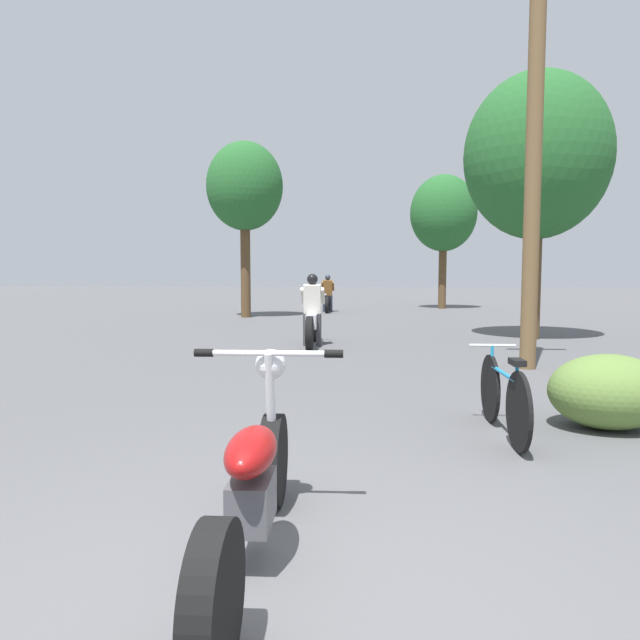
{
  "coord_description": "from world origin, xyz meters",
  "views": [
    {
      "loc": [
        0.32,
        -2.24,
        1.45
      ],
      "look_at": [
        -0.05,
        4.45,
        0.9
      ],
      "focal_mm": 32.0,
      "sensor_mm": 36.0,
      "label": 1
    }
  ],
  "objects_px": {
    "motorcycle_rider_far": "(328,298)",
    "motorcycle_rider_lead": "(312,319)",
    "utility_pole": "(534,152)",
    "motorcycle_foreground": "(253,484)",
    "roadside_tree_right_far": "(443,214)",
    "roadside_tree_right_near": "(537,157)",
    "bicycle_parked": "(503,396)",
    "roadside_tree_left": "(245,188)"
  },
  "relations": [
    {
      "from": "motorcycle_rider_far",
      "to": "motorcycle_rider_lead",
      "type": "bearing_deg",
      "value": -89.32
    },
    {
      "from": "utility_pole",
      "to": "motorcycle_foreground",
      "type": "bearing_deg",
      "value": -117.74
    },
    {
      "from": "roadside_tree_right_far",
      "to": "roadside_tree_right_near",
      "type": "bearing_deg",
      "value": -88.66
    },
    {
      "from": "utility_pole",
      "to": "motorcycle_foreground",
      "type": "xyz_separation_m",
      "value": [
        -3.17,
        -6.03,
        -2.84
      ]
    },
    {
      "from": "motorcycle_rider_far",
      "to": "bicycle_parked",
      "type": "relative_size",
      "value": 1.27
    },
    {
      "from": "roadside_tree_right_near",
      "to": "motorcycle_rider_far",
      "type": "xyz_separation_m",
      "value": [
        -4.91,
        8.66,
        -3.44
      ]
    },
    {
      "from": "roadside_tree_right_far",
      "to": "motorcycle_foreground",
      "type": "bearing_deg",
      "value": -101.33
    },
    {
      "from": "motorcycle_rider_lead",
      "to": "motorcycle_rider_far",
      "type": "bearing_deg",
      "value": 90.68
    },
    {
      "from": "utility_pole",
      "to": "motorcycle_foreground",
      "type": "distance_m",
      "value": 7.38
    },
    {
      "from": "roadside_tree_right_far",
      "to": "motorcycle_foreground",
      "type": "height_order",
      "value": "roadside_tree_right_far"
    },
    {
      "from": "utility_pole",
      "to": "roadside_tree_right_near",
      "type": "height_order",
      "value": "utility_pole"
    },
    {
      "from": "utility_pole",
      "to": "motorcycle_rider_lead",
      "type": "distance_m",
      "value": 5.09
    },
    {
      "from": "motorcycle_foreground",
      "to": "motorcycle_rider_far",
      "type": "height_order",
      "value": "motorcycle_rider_far"
    },
    {
      "from": "motorcycle_rider_far",
      "to": "bicycle_parked",
      "type": "distance_m",
      "value": 16.57
    },
    {
      "from": "roadside_tree_left",
      "to": "motorcycle_rider_far",
      "type": "height_order",
      "value": "roadside_tree_left"
    },
    {
      "from": "roadside_tree_right_near",
      "to": "motorcycle_rider_lead",
      "type": "xyz_separation_m",
      "value": [
        -4.79,
        -1.5,
        -3.43
      ]
    },
    {
      "from": "motorcycle_foreground",
      "to": "motorcycle_rider_lead",
      "type": "relative_size",
      "value": 0.96
    },
    {
      "from": "motorcycle_foreground",
      "to": "utility_pole",
      "type": "bearing_deg",
      "value": 62.26
    },
    {
      "from": "roadside_tree_left",
      "to": "motorcycle_rider_lead",
      "type": "distance_m",
      "value": 8.65
    },
    {
      "from": "motorcycle_foreground",
      "to": "motorcycle_rider_far",
      "type": "distance_m",
      "value": 18.77
    },
    {
      "from": "motorcycle_rider_far",
      "to": "bicycle_parked",
      "type": "height_order",
      "value": "motorcycle_rider_far"
    },
    {
      "from": "roadside_tree_left",
      "to": "bicycle_parked",
      "type": "relative_size",
      "value": 3.54
    },
    {
      "from": "motorcycle_rider_lead",
      "to": "bicycle_parked",
      "type": "distance_m",
      "value": 6.62
    },
    {
      "from": "roadside_tree_right_near",
      "to": "roadside_tree_left",
      "type": "xyz_separation_m",
      "value": [
        -7.51,
        5.84,
        0.26
      ]
    },
    {
      "from": "utility_pole",
      "to": "bicycle_parked",
      "type": "xyz_separation_m",
      "value": [
        -1.33,
        -3.68,
        -2.88
      ]
    },
    {
      "from": "utility_pole",
      "to": "roadside_tree_left",
      "type": "height_order",
      "value": "utility_pole"
    },
    {
      "from": "roadside_tree_left",
      "to": "motorcycle_rider_far",
      "type": "bearing_deg",
      "value": 47.39
    },
    {
      "from": "roadside_tree_left",
      "to": "roadside_tree_right_near",
      "type": "bearing_deg",
      "value": -37.89
    },
    {
      "from": "motorcycle_foreground",
      "to": "motorcycle_rider_lead",
      "type": "xyz_separation_m",
      "value": [
        -0.3,
        8.6,
        0.14
      ]
    },
    {
      "from": "motorcycle_rider_lead",
      "to": "bicycle_parked",
      "type": "xyz_separation_m",
      "value": [
        2.14,
        -6.26,
        -0.18
      ]
    },
    {
      "from": "motorcycle_foreground",
      "to": "bicycle_parked",
      "type": "xyz_separation_m",
      "value": [
        1.84,
        2.34,
        -0.04
      ]
    },
    {
      "from": "motorcycle_foreground",
      "to": "motorcycle_rider_lead",
      "type": "distance_m",
      "value": 8.61
    },
    {
      "from": "roadside_tree_left",
      "to": "roadside_tree_right_far",
      "type": "bearing_deg",
      "value": 35.65
    },
    {
      "from": "utility_pole",
      "to": "roadside_tree_right_far",
      "type": "xyz_separation_m",
      "value": [
        1.06,
        15.11,
        0.65
      ]
    },
    {
      "from": "motorcycle_foreground",
      "to": "roadside_tree_right_far",
      "type": "bearing_deg",
      "value": 78.67
    },
    {
      "from": "motorcycle_rider_far",
      "to": "bicycle_parked",
      "type": "bearing_deg",
      "value": -82.16
    },
    {
      "from": "motorcycle_rider_lead",
      "to": "motorcycle_rider_far",
      "type": "height_order",
      "value": "motorcycle_rider_lead"
    },
    {
      "from": "motorcycle_foreground",
      "to": "motorcycle_rider_far",
      "type": "bearing_deg",
      "value": 91.28
    },
    {
      "from": "bicycle_parked",
      "to": "motorcycle_foreground",
      "type": "bearing_deg",
      "value": -128.13
    },
    {
      "from": "roadside_tree_right_near",
      "to": "motorcycle_rider_lead",
      "type": "bearing_deg",
      "value": -162.65
    },
    {
      "from": "motorcycle_rider_lead",
      "to": "utility_pole",
      "type": "bearing_deg",
      "value": -36.55
    },
    {
      "from": "roadside_tree_right_near",
      "to": "bicycle_parked",
      "type": "height_order",
      "value": "roadside_tree_right_near"
    }
  ]
}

